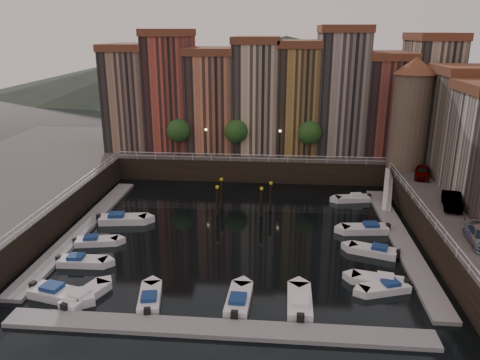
# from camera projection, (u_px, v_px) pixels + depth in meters

# --- Properties ---
(ground) EXTENTS (200.00, 200.00, 0.00)m
(ground) POSITION_uv_depth(u_px,v_px,m) (238.00, 231.00, 48.51)
(ground) COLOR black
(ground) RESTS_ON ground
(quay_far) EXTENTS (80.00, 20.00, 3.00)m
(quay_far) POSITION_uv_depth(u_px,v_px,m) (254.00, 154.00, 72.69)
(quay_far) COLOR black
(quay_far) RESTS_ON ground
(dock_left) EXTENTS (2.00, 28.00, 0.35)m
(dock_left) POSITION_uv_depth(u_px,v_px,m) (83.00, 227.00, 48.88)
(dock_left) COLOR gray
(dock_left) RESTS_ON ground
(dock_right) EXTENTS (2.00, 28.00, 0.35)m
(dock_right) POSITION_uv_depth(u_px,v_px,m) (401.00, 239.00, 46.13)
(dock_right) COLOR gray
(dock_right) RESTS_ON ground
(dock_near) EXTENTS (30.00, 2.00, 0.35)m
(dock_near) POSITION_uv_depth(u_px,v_px,m) (216.00, 329.00, 32.34)
(dock_near) COLOR gray
(dock_near) RESTS_ON ground
(mountains) EXTENTS (145.00, 100.00, 18.00)m
(mountains) POSITION_uv_depth(u_px,v_px,m) (275.00, 68.00, 150.18)
(mountains) COLOR #2D382D
(mountains) RESTS_ON ground
(far_terrace) EXTENTS (48.70, 10.30, 17.50)m
(far_terrace) POSITION_uv_depth(u_px,v_px,m) (276.00, 95.00, 67.13)
(far_terrace) COLOR #93745E
(far_terrace) RESTS_ON quay_far
(corner_tower) EXTENTS (5.20, 5.20, 13.80)m
(corner_tower) POSITION_uv_depth(u_px,v_px,m) (411.00, 112.00, 57.42)
(corner_tower) COLOR #6B5B4C
(corner_tower) RESTS_ON quay_right
(promenade_trees) EXTENTS (21.20, 3.20, 5.20)m
(promenade_trees) POSITION_uv_depth(u_px,v_px,m) (241.00, 132.00, 63.84)
(promenade_trees) COLOR black
(promenade_trees) RESTS_ON quay_far
(street_lamps) EXTENTS (10.36, 0.36, 4.18)m
(street_lamps) POSITION_uv_depth(u_px,v_px,m) (243.00, 138.00, 63.08)
(street_lamps) COLOR black
(street_lamps) RESTS_ON quay_far
(railings) EXTENTS (36.08, 34.04, 0.52)m
(railings) POSITION_uv_depth(u_px,v_px,m) (242.00, 181.00, 51.97)
(railings) COLOR white
(railings) RESTS_ON ground
(gangway) EXTENTS (2.78, 8.32, 3.73)m
(gangway) POSITION_uv_depth(u_px,v_px,m) (388.00, 187.00, 55.94)
(gangway) COLOR white
(gangway) RESTS_ON ground
(mooring_pilings) EXTENTS (6.23, 3.26, 3.78)m
(mooring_pilings) POSITION_uv_depth(u_px,v_px,m) (243.00, 199.00, 52.91)
(mooring_pilings) COLOR black
(mooring_pilings) RESTS_ON ground
(boat_left_0) EXTENTS (5.17, 2.92, 1.16)m
(boat_left_0) POSITION_uv_depth(u_px,v_px,m) (58.00, 294.00, 36.23)
(boat_left_0) COLOR white
(boat_left_0) RESTS_ON ground
(boat_left_1) EXTENTS (4.50, 1.75, 1.03)m
(boat_left_1) POSITION_uv_depth(u_px,v_px,m) (82.00, 261.00, 41.36)
(boat_left_1) COLOR white
(boat_left_1) RESTS_ON ground
(boat_left_2) EXTENTS (4.34, 2.24, 0.97)m
(boat_left_2) POSITION_uv_depth(u_px,v_px,m) (96.00, 241.00, 45.35)
(boat_left_2) COLOR white
(boat_left_2) RESTS_ON ground
(boat_left_3) EXTENTS (5.36, 2.57, 1.21)m
(boat_left_3) POSITION_uv_depth(u_px,v_px,m) (122.00, 219.00, 50.39)
(boat_left_3) COLOR white
(boat_left_3) RESTS_ON ground
(boat_right_0) EXTENTS (4.27, 2.69, 0.96)m
(boat_right_0) POSITION_uv_depth(u_px,v_px,m) (386.00, 288.00, 37.14)
(boat_right_0) COLOR white
(boat_right_0) RESTS_ON ground
(boat_right_1) EXTENTS (4.52, 2.50, 1.01)m
(boat_right_1) POSITION_uv_depth(u_px,v_px,m) (379.00, 280.00, 38.22)
(boat_right_1) COLOR white
(boat_right_1) RESTS_ON ground
(boat_right_2) EXTENTS (4.65, 2.95, 1.05)m
(boat_right_2) POSITION_uv_depth(u_px,v_px,m) (374.00, 251.00, 43.32)
(boat_right_2) COLOR white
(boat_right_2) RESTS_ON ground
(boat_right_3) EXTENTS (4.97, 2.28, 1.12)m
(boat_right_3) POSITION_uv_depth(u_px,v_px,m) (366.00, 229.00, 48.02)
(boat_right_3) COLOR white
(boat_right_3) RESTS_ON ground
(boat_right_4) EXTENTS (4.45, 2.36, 1.00)m
(boat_right_4) POSITION_uv_depth(u_px,v_px,m) (353.00, 198.00, 56.78)
(boat_right_4) COLOR white
(boat_right_4) RESTS_ON ground
(boat_near_0) EXTENTS (3.00, 4.49, 1.02)m
(boat_near_0) POSITION_uv_depth(u_px,v_px,m) (85.00, 296.00, 36.01)
(boat_near_0) COLOR white
(boat_near_0) RESTS_ON ground
(boat_near_1) EXTENTS (2.36, 4.55, 1.02)m
(boat_near_1) POSITION_uv_depth(u_px,v_px,m) (150.00, 298.00, 35.68)
(boat_near_1) COLOR white
(boat_near_1) RESTS_ON ground
(boat_near_2) EXTENTS (1.92, 4.82, 1.10)m
(boat_near_2) POSITION_uv_depth(u_px,v_px,m) (239.00, 300.00, 35.35)
(boat_near_2) COLOR white
(boat_near_2) RESTS_ON ground
(boat_near_3) EXTENTS (1.87, 5.02, 1.15)m
(boat_near_3) POSITION_uv_depth(u_px,v_px,m) (300.00, 303.00, 35.05)
(boat_near_3) COLOR white
(boat_near_3) RESTS_ON ground
(car_a) EXTENTS (2.83, 4.50, 1.43)m
(car_a) POSITION_uv_depth(u_px,v_px,m) (422.00, 173.00, 55.38)
(car_a) COLOR gray
(car_a) RESTS_ON quay_right
(car_b) EXTENTS (2.49, 4.73, 1.48)m
(car_b) POSITION_uv_depth(u_px,v_px,m) (452.00, 202.00, 46.06)
(car_b) COLOR gray
(car_b) RESTS_ON quay_right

